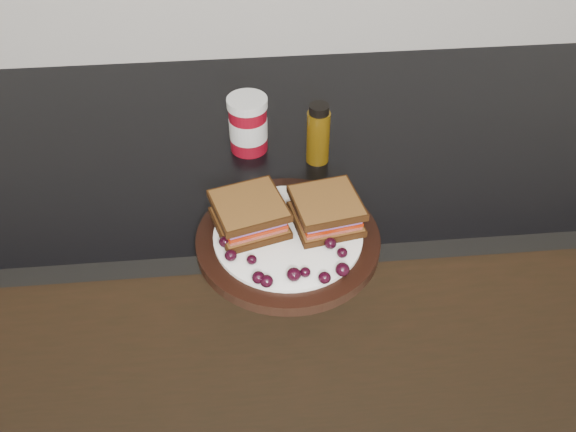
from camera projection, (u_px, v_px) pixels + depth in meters
name	position (u px, v px, depth m)	size (l,w,h in m)	color
base_cabinets	(277.00, 299.00, 1.51)	(3.96, 0.58, 0.86)	black
countertop	(274.00, 145.00, 1.21)	(3.98, 0.60, 0.04)	black
plate	(288.00, 241.00, 0.98)	(0.28, 0.28, 0.02)	black
sandwich_left	(249.00, 214.00, 0.96)	(0.10, 0.10, 0.05)	brown
sandwich_right	(326.00, 211.00, 0.97)	(0.10, 0.10, 0.04)	brown
grape_0	(231.00, 255.00, 0.92)	(0.02, 0.02, 0.02)	black
grape_1	(252.00, 260.00, 0.92)	(0.02, 0.02, 0.01)	black
grape_2	(258.00, 277.00, 0.89)	(0.02, 0.02, 0.02)	black
grape_3	(267.00, 281.00, 0.88)	(0.02, 0.02, 0.02)	black
grape_4	(294.00, 274.00, 0.89)	(0.02, 0.02, 0.02)	black
grape_5	(305.00, 272.00, 0.90)	(0.02, 0.02, 0.01)	black
grape_6	(325.00, 278.00, 0.89)	(0.02, 0.02, 0.02)	black
grape_7	(342.00, 270.00, 0.90)	(0.02, 0.02, 0.02)	black
grape_8	(342.00, 253.00, 0.93)	(0.02, 0.02, 0.01)	black
grape_9	(330.00, 243.00, 0.94)	(0.02, 0.02, 0.02)	black
grape_10	(345.00, 229.00, 0.96)	(0.02, 0.02, 0.02)	black
grape_11	(329.00, 221.00, 0.97)	(0.02, 0.02, 0.02)	black
grape_12	(328.00, 210.00, 0.99)	(0.02, 0.02, 0.02)	black
grape_13	(250.00, 202.00, 1.01)	(0.02, 0.02, 0.02)	black
grape_14	(236.00, 214.00, 0.99)	(0.02, 0.02, 0.01)	black
grape_15	(252.00, 228.00, 0.96)	(0.02, 0.02, 0.02)	black
grape_16	(225.00, 242.00, 0.94)	(0.02, 0.02, 0.02)	black
grape_17	(259.00, 211.00, 0.99)	(0.02, 0.02, 0.02)	black
grape_18	(232.00, 226.00, 0.97)	(0.02, 0.02, 0.02)	black
grape_19	(237.00, 229.00, 0.96)	(0.02, 0.02, 0.02)	black
condiment_jar	(248.00, 124.00, 1.13)	(0.07, 0.07, 0.10)	maroon
oil_bottle	(318.00, 133.00, 1.10)	(0.04, 0.04, 0.11)	#4B3407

